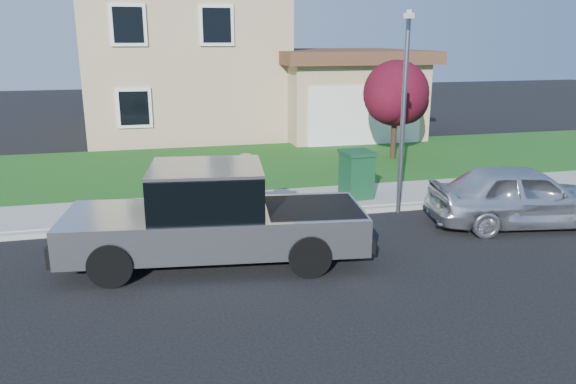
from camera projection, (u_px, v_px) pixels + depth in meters
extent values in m
plane|color=black|center=(249.00, 272.00, 10.34)|extent=(80.00, 80.00, 0.00)
cube|color=gray|center=(270.00, 217.00, 13.27)|extent=(40.00, 0.20, 0.12)
cube|color=gray|center=(261.00, 204.00, 14.30)|extent=(40.00, 2.00, 0.15)
cube|color=#183F12|center=(235.00, 167.00, 18.52)|extent=(40.00, 7.00, 0.10)
cube|color=tan|center=(184.00, 59.00, 25.41)|extent=(8.00, 9.00, 6.40)
cube|color=tan|center=(341.00, 98.00, 24.50)|extent=(5.50, 6.00, 3.20)
cube|color=white|center=(365.00, 115.00, 21.76)|extent=(4.60, 0.12, 2.30)
cube|color=#4C2D1E|center=(342.00, 56.00, 24.02)|extent=(6.20, 6.80, 0.50)
cube|color=white|center=(128.00, 25.00, 20.28)|extent=(1.30, 0.10, 1.50)
cube|color=white|center=(217.00, 25.00, 21.00)|extent=(1.30, 0.10, 1.50)
cube|color=black|center=(134.00, 108.00, 21.08)|extent=(1.30, 0.10, 1.50)
cylinder|color=black|center=(111.00, 264.00, 9.69)|extent=(0.81, 0.39, 0.78)
cylinder|color=black|center=(127.00, 230.00, 11.41)|extent=(0.81, 0.39, 0.78)
cylinder|color=black|center=(309.00, 256.00, 10.08)|extent=(0.81, 0.39, 0.78)
cylinder|color=black|center=(296.00, 224.00, 11.80)|extent=(0.81, 0.39, 0.78)
cube|color=#A6A8AD|center=(216.00, 228.00, 10.68)|extent=(5.77, 2.61, 0.70)
cube|color=black|center=(207.00, 190.00, 10.46)|extent=(2.26, 2.05, 0.83)
cube|color=#A6A8AD|center=(206.00, 168.00, 10.35)|extent=(2.26, 2.05, 0.08)
cube|color=black|center=(313.00, 208.00, 10.79)|extent=(1.95, 1.86, 0.06)
cube|color=black|center=(63.00, 241.00, 10.40)|extent=(0.34, 1.86, 0.39)
cube|color=black|center=(360.00, 231.00, 11.04)|extent=(0.34, 1.86, 0.24)
cube|color=black|center=(169.00, 183.00, 11.41)|extent=(0.14, 0.23, 0.18)
imported|color=tan|center=(247.00, 199.00, 12.01)|extent=(0.69, 0.56, 1.64)
cylinder|color=tan|center=(246.00, 161.00, 11.79)|extent=(0.44, 0.44, 0.04)
cylinder|color=tan|center=(246.00, 158.00, 11.77)|extent=(0.22, 0.22, 0.15)
imported|color=silver|center=(523.00, 196.00, 12.69)|extent=(4.40, 2.33, 1.43)
cylinder|color=black|center=(394.00, 137.00, 19.26)|extent=(0.19, 0.19, 1.53)
sphere|color=#4B101D|center=(396.00, 93.00, 18.87)|extent=(2.21, 2.21, 2.21)
sphere|color=#4B101D|center=(405.00, 100.00, 19.32)|extent=(1.63, 1.63, 1.63)
sphere|color=#4B101D|center=(388.00, 100.00, 18.56)|extent=(1.53, 1.53, 1.53)
cube|color=#103E21|center=(356.00, 176.00, 14.52)|extent=(0.74, 0.84, 1.12)
cube|color=#103E21|center=(357.00, 153.00, 14.36)|extent=(0.81, 0.92, 0.09)
cylinder|color=slate|center=(403.00, 117.00, 13.25)|extent=(0.11, 0.11, 4.70)
cube|color=slate|center=(409.00, 13.00, 12.39)|extent=(0.32, 0.52, 0.11)
cube|color=slate|center=(409.00, 16.00, 12.19)|extent=(0.28, 0.25, 0.11)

